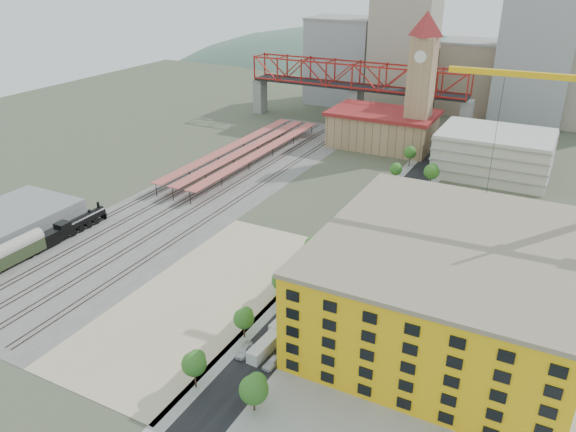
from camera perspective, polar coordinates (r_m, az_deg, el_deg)
The scene contains 32 objects.
ground at distance 139.85m, azimuth 0.47°, elevation -2.22°, with size 400.00×400.00×0.00m, color #474C38.
ballast_strip at distance 170.63m, azimuth -7.65°, elevation 2.71°, with size 36.00×165.00×0.06m, color #605E59.
dirt_lot at distance 118.39m, azimuth -8.31°, elevation -7.92°, with size 28.00×67.00×0.06m, color tan.
street_asphalt at distance 146.82m, azimuth 8.73°, elevation -1.14°, with size 12.00×170.00×0.06m, color black.
sidewalk_west at distance 148.44m, azimuth 6.73°, elevation -0.72°, with size 3.00×170.00×0.04m, color gray.
sidewalk_east at distance 145.41m, azimuth 10.77°, elevation -1.57°, with size 3.00×170.00×0.04m, color gray.
construction_pad at distance 111.56m, azimuth 16.90°, elevation -11.12°, with size 50.00×90.00×0.06m, color gray.
rail_tracks at distance 171.57m, azimuth -8.15°, elevation 2.85°, with size 26.56×160.00×0.18m.
platform_canopies at distance 193.41m, azimuth -4.31°, elevation 6.78°, with size 16.00×80.00×4.12m.
station_hall at distance 210.44m, azimuth 9.58°, elevation 8.76°, with size 38.00×24.00×13.10m.
clock_tower at distance 200.17m, azimuth 13.47°, elevation 14.11°, with size 12.00×12.00×52.00m.
parking_garage at distance 190.77m, azimuth 20.17°, elevation 6.01°, with size 34.00×26.00×14.00m, color silver.
truss_bridge at distance 235.21m, azimuth 6.91°, elevation 13.66°, with size 94.00×9.60×25.60m.
construction_building at distance 106.88m, azimuth 15.95°, elevation -6.68°, with size 44.60×50.60×18.80m.
warehouse at distance 159.07m, azimuth -26.61°, elevation -0.55°, with size 22.00×32.00×5.00m, color gray.
street_trees at distance 138.35m, azimuth 7.34°, elevation -2.76°, with size 15.40×124.40×8.00m.
skyline at distance 261.27m, azimuth 16.92°, elevation 14.79°, with size 133.00×46.00×60.00m.
distant_hills at distance 397.82m, azimuth 23.95°, elevation 1.46°, with size 647.00×264.00×227.00m.
locomotive at distance 151.10m, azimuth -20.91°, elevation -0.93°, with size 2.95×22.74×5.69m.
coach at distance 140.17m, azimuth -26.74°, elevation -3.58°, with size 3.26×18.95×5.95m.
site_trailer_a at distance 101.47m, azimuth -2.33°, elevation -13.10°, with size 2.30×8.74×2.39m, color silver.
site_trailer_b at distance 107.47m, azimuth -0.02°, elevation -10.55°, with size 2.56×9.72×2.66m, color silver.
site_trailer_c at distance 120.17m, azimuth 3.72°, elevation -6.37°, with size 2.73×10.39×2.84m, color silver.
site_trailer_d at distance 131.08m, azimuth 6.12°, elevation -3.72°, with size 2.41×9.17×2.51m, color silver.
car_0 at distance 101.50m, azimuth -4.47°, elevation -13.45°, with size 1.85×4.59×1.56m, color silver.
car_1 at distance 113.04m, azimuth -0.04°, elevation -8.89°, with size 1.70×4.88×1.61m, color gray.
car_2 at distance 121.96m, azimuth 2.51°, elevation -6.21°, with size 2.44×5.29×1.47m, color black.
car_3 at distance 144.07m, azimuth 7.11°, elevation -1.24°, with size 2.11×5.19×1.51m, color navy.
car_4 at distance 98.75m, azimuth -1.57°, elevation -14.65°, with size 1.79×4.45×1.52m, color silver.
car_5 at distance 119.95m, azimuth 5.12°, elevation -6.90°, with size 1.45×4.17×1.37m, color #ADACB2.
car_6 at distance 143.28m, azimuth 9.49°, elevation -1.59°, with size 2.21×4.78×1.33m, color black.
car_7 at distance 175.39m, azimuth 13.32°, elevation 3.09°, with size 1.82×4.47×1.30m, color navy.
Camera 1 is at (56.55, -111.07, 63.43)m, focal length 35.00 mm.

